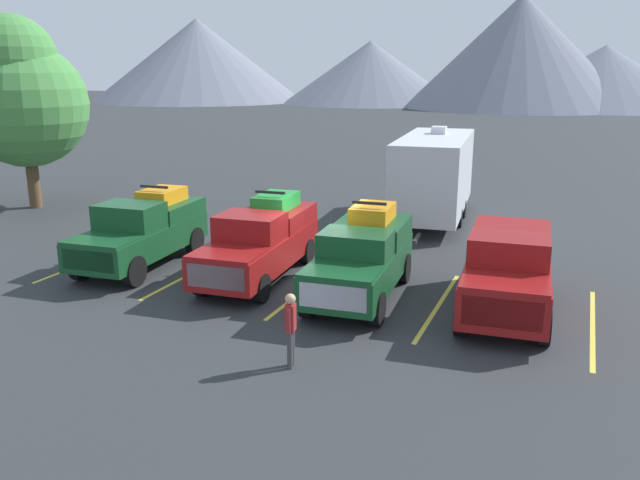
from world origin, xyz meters
name	(u,v)px	position (x,y,z in m)	size (l,w,h in m)	color
ground_plane	(317,280)	(0.00, 0.00, 0.00)	(240.00, 240.00, 0.00)	#2D3033
pickup_truck_a	(143,230)	(-5.84, -0.61, 1.17)	(2.47, 5.47, 2.48)	#144723
pickup_truck_b	(261,240)	(-1.76, -0.24, 1.15)	(2.42, 5.79, 2.52)	maroon
pickup_truck_c	(362,256)	(1.68, -0.77, 1.16)	(2.43, 5.35, 2.56)	#144723
pickup_truck_d	(508,269)	(5.60, -0.46, 1.15)	(2.52, 5.56, 2.20)	maroon
lot_stripe_a	(96,259)	(-7.77, -0.75, 0.00)	(0.12, 5.50, 0.01)	gold
lot_stripe_b	(194,272)	(-3.89, -0.75, 0.00)	(0.12, 5.50, 0.01)	gold
lot_stripe_c	(307,287)	(0.00, -0.75, 0.00)	(0.12, 5.50, 0.01)	gold
lot_stripe_d	(438,305)	(3.89, -0.75, 0.00)	(0.12, 5.50, 0.01)	gold
lot_stripe_e	(593,326)	(7.77, -0.75, 0.00)	(0.12, 5.50, 0.01)	gold
camper_trailer_a	(434,173)	(1.49, 9.09, 2.01)	(3.29, 8.70, 3.82)	silver
person_a	(291,325)	(1.72, -5.64, 0.97)	(0.23, 0.37, 1.68)	#3F3F42
tree_a	(21,94)	(-15.98, 4.72, 5.11)	(5.49, 5.49, 8.47)	brown
mountain_ridge	(559,62)	(2.47, 89.33, 6.86)	(156.23, 42.69, 16.71)	slate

